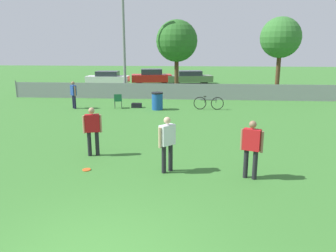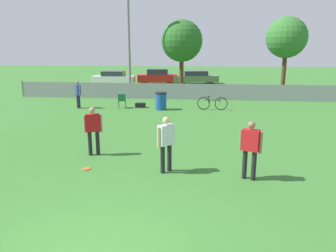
{
  "view_description": "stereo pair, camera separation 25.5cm",
  "coord_description": "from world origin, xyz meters",
  "px_view_note": "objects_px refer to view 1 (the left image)",
  "views": [
    {
      "loc": [
        1.65,
        -4.63,
        3.52
      ],
      "look_at": [
        0.79,
        5.61,
        1.05
      ],
      "focal_mm": 35.0,
      "sensor_mm": 36.0,
      "label": 1
    },
    {
      "loc": [
        1.91,
        -4.6,
        3.52
      ],
      "look_at": [
        0.79,
        5.61,
        1.05
      ],
      "focal_mm": 35.0,
      "sensor_mm": 36.0,
      "label": 2
    }
  ],
  "objects_px": {
    "tree_near_pole": "(177,41)",
    "bicycle_sideline": "(209,103)",
    "frisbee_disc": "(87,170)",
    "spectator_in_blue": "(74,93)",
    "player_receiver_white": "(167,140)",
    "folding_chair_sideline": "(118,100)",
    "parked_car_red": "(151,77)",
    "parked_car_white": "(108,78)",
    "light_pole": "(123,24)",
    "tree_far_right": "(281,38)",
    "trash_bin": "(157,101)",
    "gear_bag_sideline": "(137,105)",
    "player_defender_red": "(92,128)",
    "parked_car_olive": "(190,77)",
    "player_thrower_red": "(252,145)"
  },
  "relations": [
    {
      "from": "tree_near_pole",
      "to": "player_receiver_white",
      "type": "xyz_separation_m",
      "value": [
        0.7,
        -16.53,
        -3.04
      ]
    },
    {
      "from": "player_defender_red",
      "to": "folding_chair_sideline",
      "type": "xyz_separation_m",
      "value": [
        -1.19,
        8.62,
        -0.44
      ]
    },
    {
      "from": "tree_near_pole",
      "to": "bicycle_sideline",
      "type": "relative_size",
      "value": 3.2
    },
    {
      "from": "spectator_in_blue",
      "to": "parked_car_white",
      "type": "distance_m",
      "value": 12.85
    },
    {
      "from": "player_defender_red",
      "to": "tree_near_pole",
      "type": "bearing_deg",
      "value": 65.08
    },
    {
      "from": "player_defender_red",
      "to": "trash_bin",
      "type": "bearing_deg",
      "value": 64.23
    },
    {
      "from": "player_defender_red",
      "to": "gear_bag_sideline",
      "type": "xyz_separation_m",
      "value": [
        -0.16,
        9.0,
        -0.81
      ]
    },
    {
      "from": "tree_far_right",
      "to": "spectator_in_blue",
      "type": "relative_size",
      "value": 3.58
    },
    {
      "from": "gear_bag_sideline",
      "to": "player_thrower_red",
      "type": "bearing_deg",
      "value": -64.47
    },
    {
      "from": "trash_bin",
      "to": "gear_bag_sideline",
      "type": "height_order",
      "value": "trash_bin"
    },
    {
      "from": "parked_car_white",
      "to": "tree_far_right",
      "type": "bearing_deg",
      "value": -22.72
    },
    {
      "from": "frisbee_disc",
      "to": "spectator_in_blue",
      "type": "bearing_deg",
      "value": 112.2
    },
    {
      "from": "light_pole",
      "to": "player_receiver_white",
      "type": "bearing_deg",
      "value": -73.66
    },
    {
      "from": "player_thrower_red",
      "to": "parked_car_olive",
      "type": "height_order",
      "value": "player_thrower_red"
    },
    {
      "from": "frisbee_disc",
      "to": "trash_bin",
      "type": "bearing_deg",
      "value": 84.35
    },
    {
      "from": "tree_near_pole",
      "to": "bicycle_sideline",
      "type": "height_order",
      "value": "tree_near_pole"
    },
    {
      "from": "player_receiver_white",
      "to": "frisbee_disc",
      "type": "bearing_deg",
      "value": 136.31
    },
    {
      "from": "light_pole",
      "to": "folding_chair_sideline",
      "type": "bearing_deg",
      "value": -82.55
    },
    {
      "from": "tree_far_right",
      "to": "parked_car_white",
      "type": "relative_size",
      "value": 1.41
    },
    {
      "from": "tree_far_right",
      "to": "parked_car_olive",
      "type": "relative_size",
      "value": 1.23
    },
    {
      "from": "spectator_in_blue",
      "to": "parked_car_red",
      "type": "distance_m",
      "value": 14.23
    },
    {
      "from": "tree_near_pole",
      "to": "player_defender_red",
      "type": "bearing_deg",
      "value": -97.0
    },
    {
      "from": "light_pole",
      "to": "folding_chair_sideline",
      "type": "relative_size",
      "value": 10.13
    },
    {
      "from": "folding_chair_sideline",
      "to": "parked_car_red",
      "type": "bearing_deg",
      "value": -102.3
    },
    {
      "from": "tree_near_pole",
      "to": "spectator_in_blue",
      "type": "distance_m",
      "value": 9.41
    },
    {
      "from": "light_pole",
      "to": "tree_far_right",
      "type": "height_order",
      "value": "light_pole"
    },
    {
      "from": "player_receiver_white",
      "to": "parked_car_olive",
      "type": "relative_size",
      "value": 0.35
    },
    {
      "from": "folding_chair_sideline",
      "to": "gear_bag_sideline",
      "type": "xyz_separation_m",
      "value": [
        1.03,
        0.38,
        -0.38
      ]
    },
    {
      "from": "trash_bin",
      "to": "light_pole",
      "type": "bearing_deg",
      "value": 118.93
    },
    {
      "from": "tree_far_right",
      "to": "frisbee_disc",
      "type": "relative_size",
      "value": 23.11
    },
    {
      "from": "light_pole",
      "to": "frisbee_disc",
      "type": "relative_size",
      "value": 35.28
    },
    {
      "from": "player_defender_red",
      "to": "player_receiver_white",
      "type": "relative_size",
      "value": 1.0
    },
    {
      "from": "player_thrower_red",
      "to": "parked_car_white",
      "type": "xyz_separation_m",
      "value": [
        -10.05,
        22.73,
        -0.3
      ]
    },
    {
      "from": "light_pole",
      "to": "parked_car_white",
      "type": "distance_m",
      "value": 9.1
    },
    {
      "from": "frisbee_disc",
      "to": "bicycle_sideline",
      "type": "relative_size",
      "value": 0.14
    },
    {
      "from": "spectator_in_blue",
      "to": "folding_chair_sideline",
      "type": "distance_m",
      "value": 2.63
    },
    {
      "from": "parked_car_white",
      "to": "parked_car_red",
      "type": "relative_size",
      "value": 0.98
    },
    {
      "from": "player_defender_red",
      "to": "player_receiver_white",
      "type": "bearing_deg",
      "value": -44.25
    },
    {
      "from": "parked_car_olive",
      "to": "player_defender_red",
      "type": "bearing_deg",
      "value": -106.7
    },
    {
      "from": "bicycle_sideline",
      "to": "gear_bag_sideline",
      "type": "height_order",
      "value": "bicycle_sideline"
    },
    {
      "from": "player_receiver_white",
      "to": "bicycle_sideline",
      "type": "distance_m",
      "value": 10.14
    },
    {
      "from": "trash_bin",
      "to": "parked_car_red",
      "type": "bearing_deg",
      "value": 98.96
    },
    {
      "from": "tree_near_pole",
      "to": "player_defender_red",
      "type": "xyz_separation_m",
      "value": [
        -1.87,
        -15.26,
        -3.04
      ]
    },
    {
      "from": "frisbee_disc",
      "to": "parked_car_white",
      "type": "height_order",
      "value": "parked_car_white"
    },
    {
      "from": "light_pole",
      "to": "gear_bag_sideline",
      "type": "distance_m",
      "value": 7.27
    },
    {
      "from": "trash_bin",
      "to": "tree_near_pole",
      "type": "bearing_deg",
      "value": 84.05
    },
    {
      "from": "folding_chair_sideline",
      "to": "parked_car_red",
      "type": "distance_m",
      "value": 13.74
    },
    {
      "from": "frisbee_disc",
      "to": "folding_chair_sideline",
      "type": "distance_m",
      "value": 10.08
    },
    {
      "from": "frisbee_disc",
      "to": "player_receiver_white",
      "type": "bearing_deg",
      "value": 1.74
    },
    {
      "from": "player_defender_red",
      "to": "spectator_in_blue",
      "type": "relative_size",
      "value": 1.02
    }
  ]
}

